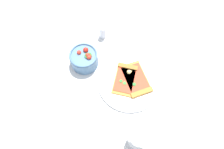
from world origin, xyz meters
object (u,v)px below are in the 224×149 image
Objects in this scene: soda_glass at (138,139)px; pizza_slice_far at (136,81)px; pepper_shaker at (103,31)px; pizza_slice_near at (126,77)px; plate at (129,82)px; salad_bowl at (84,59)px.

pizza_slice_far is at bearing 62.91° from soda_glass.
soda_glass is 1.40× the size of pepper_shaker.
pizza_slice_near is 0.27m from soda_glass.
pizza_slice_near is 2.12× the size of pepper_shaker.
plate is at bearing 69.82° from soda_glass.
soda_glass is at bearing -110.18° from plate.
pizza_slice_far is 1.48× the size of soda_glass.
salad_bowl reaches higher than pepper_shaker.
pepper_shaker reaches higher than plate.
pepper_shaker is (-0.03, 0.29, 0.02)m from pizza_slice_far.
pizza_slice_far is 0.25m from soda_glass.
pizza_slice_far is at bearing -83.25° from pepper_shaker.
plate is at bearing -50.71° from salad_bowl.
soda_glass reaches higher than pizza_slice_near.
pizza_slice_near is 1.02× the size of pizza_slice_far.
pepper_shaker reaches higher than pizza_slice_near.
salad_bowl is at bearing 132.27° from pizza_slice_far.
salad_bowl is at bearing 129.29° from plate.
soda_glass is (-0.11, -0.22, 0.04)m from pizza_slice_far.
soda_glass is at bearing -106.90° from pizza_slice_near.
pizza_slice_far is 1.33× the size of salad_bowl.
soda_glass is (-0.09, -0.24, 0.05)m from plate.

